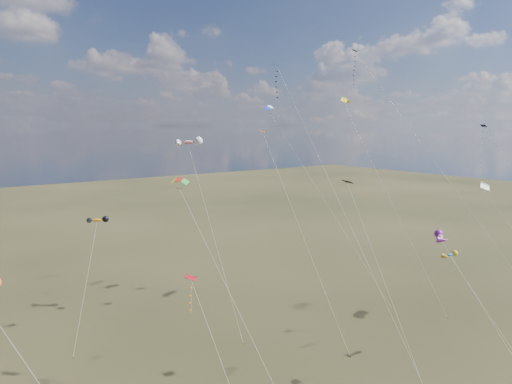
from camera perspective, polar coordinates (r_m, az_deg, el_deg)
diamond_black_high at (r=74.68m, az=13.80°, el=12.86°), size 9.15×29.40×38.66m
diamond_navy_tall at (r=63.94m, az=3.75°, el=11.40°), size 1.23×26.21×35.42m
diamond_black_mid at (r=46.94m, az=13.84°, el=-5.51°), size 1.60×13.36×21.23m
diamond_red_low at (r=46.50m, az=-7.83°, el=-13.12°), size 1.74×8.65×12.22m
diamond_navy_right at (r=64.26m, az=27.02°, el=3.30°), size 5.72×18.00×26.97m
diamond_orange_center at (r=62.46m, az=3.72°, el=0.15°), size 2.43×20.24×26.15m
parafoil_yellow at (r=72.60m, az=11.19°, el=11.31°), size 6.19×17.51×31.65m
parafoil_blue_white at (r=74.60m, az=1.91°, el=10.45°), size 9.52×19.83×30.44m
parafoil_striped at (r=70.70m, az=26.75°, el=0.90°), size 9.98×12.79×19.61m
parafoil_tricolor at (r=47.98m, az=-9.50°, el=1.33°), size 4.39×16.27×21.76m
novelty_orange_black at (r=63.52m, az=-19.26°, el=-3.39°), size 7.01×8.00×15.02m
novelty_white_purple at (r=49.16m, az=22.13°, el=-5.27°), size 2.29×13.32×16.33m
novelty_redwhite_stripe at (r=66.92m, az=-8.47°, el=6.14°), size 3.61×16.91×25.19m
novelty_blue_yellow at (r=57.59m, az=23.18°, el=-7.32°), size 1.93×10.83×12.44m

